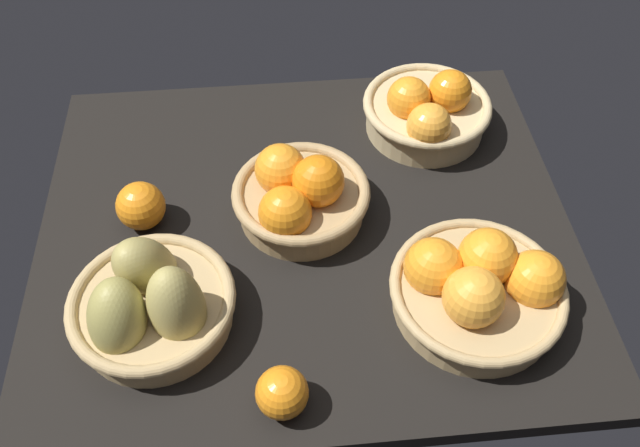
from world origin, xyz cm
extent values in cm
cube|color=black|center=(0.00, 0.00, 1.50)|extent=(84.00, 72.00, 3.00)
cylinder|color=tan|center=(-0.51, 2.49, 5.48)|extent=(19.82, 19.82, 4.97)
torus|color=tan|center=(-0.51, 2.49, 7.97)|extent=(21.72, 21.72, 1.90)
sphere|color=orange|center=(-3.44, 5.48, 10.18)|extent=(8.12, 8.12, 8.12)
sphere|color=orange|center=(2.13, 1.86, 10.79)|extent=(8.12, 8.12, 8.12)
sphere|color=orange|center=(-3.24, -2.65, 9.23)|extent=(8.12, 8.12, 8.12)
cylinder|color=tan|center=(22.70, -17.37, 5.24)|extent=(23.16, 23.16, 4.49)
torus|color=tan|center=(22.70, -17.37, 7.49)|extent=(24.76, 24.76, 1.60)
sphere|color=#F49E33|center=(20.73, -20.50, 10.16)|extent=(8.34, 8.34, 8.34)
sphere|color=orange|center=(24.37, -14.04, 9.97)|extent=(8.34, 8.34, 8.34)
sphere|color=orange|center=(16.74, -14.31, 9.04)|extent=(8.34, 8.34, 8.34)
sphere|color=orange|center=(30.38, -17.48, 8.68)|extent=(8.34, 8.34, 8.34)
cylinder|color=tan|center=(23.03, 20.71, 5.72)|extent=(20.89, 20.89, 5.44)
torus|color=tan|center=(23.03, 20.71, 8.44)|extent=(22.59, 22.59, 1.70)
sphere|color=orange|center=(26.76, 21.03, 10.77)|extent=(7.56, 7.56, 7.56)
sphere|color=orange|center=(19.44, 20.31, 10.35)|extent=(7.56, 7.56, 7.56)
sphere|color=#F49E33|center=(21.74, 13.79, 9.79)|extent=(7.56, 7.56, 7.56)
cylinder|color=tan|center=(-22.34, -15.49, 5.35)|extent=(21.34, 21.34, 4.70)
torus|color=tan|center=(-22.34, -15.49, 7.70)|extent=(23.17, 23.17, 1.82)
ellipsoid|color=tan|center=(-22.95, -11.22, 9.87)|extent=(13.82, 13.76, 14.52)
ellipsoid|color=tan|center=(-18.36, -18.20, 9.60)|extent=(10.48, 11.65, 15.03)
ellipsoid|color=#9E934C|center=(-26.05, -19.13, 9.77)|extent=(10.11, 13.29, 13.79)
sphere|color=orange|center=(-25.44, 2.89, 6.81)|extent=(7.63, 7.63, 7.63)
sphere|color=orange|center=(-5.32, -29.90, 6.41)|extent=(6.81, 6.81, 6.81)
camera|label=1|loc=(-3.88, -65.83, 82.51)|focal=36.49mm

